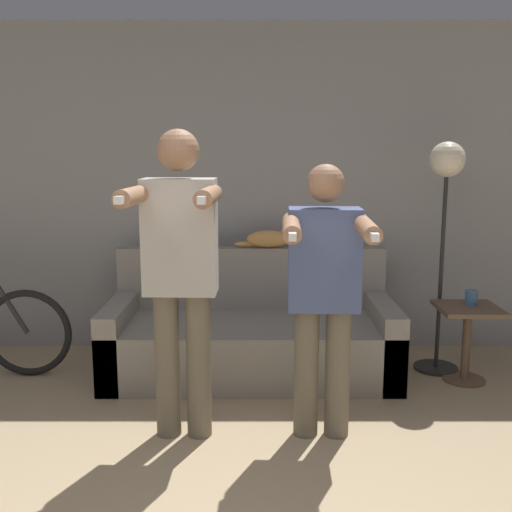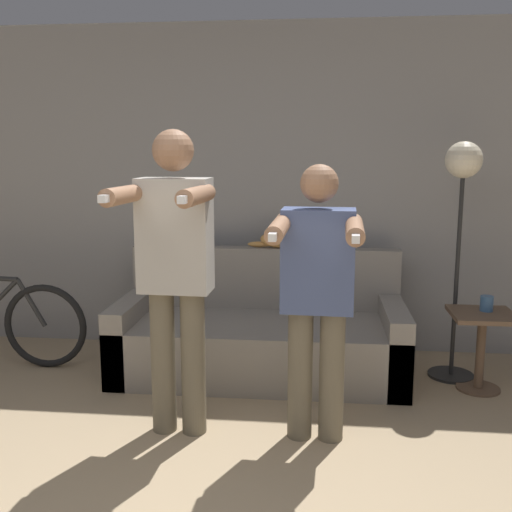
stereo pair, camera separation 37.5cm
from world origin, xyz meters
TOP-DOWN VIEW (x-y plane):
  - wall_back at (0.00, 3.01)m, footprint 10.00×0.05m
  - couch at (0.18, 2.40)m, footprint 2.06×0.91m
  - person_left at (-0.20, 1.39)m, footprint 0.48×0.68m
  - person_right at (0.59, 1.38)m, footprint 0.48×0.69m
  - cat at (0.32, 2.73)m, footprint 0.46×0.11m
  - floor_lamp at (1.56, 2.44)m, footprint 0.33×0.33m
  - side_table at (1.70, 2.22)m, footprint 0.42×0.42m
  - cup at (1.73, 2.27)m, footprint 0.09×0.09m

SIDE VIEW (x-z plane):
  - couch at x=0.18m, z-range -0.17..0.71m
  - side_table at x=1.70m, z-range 0.11..0.66m
  - cup at x=1.73m, z-range 0.54..0.65m
  - person_right at x=0.59m, z-range 0.11..1.66m
  - cat at x=0.32m, z-range 0.87..1.03m
  - person_left at x=-0.20m, z-range 0.13..1.87m
  - wall_back at x=0.00m, z-range 0.00..2.60m
  - floor_lamp at x=1.56m, z-range 0.49..2.17m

